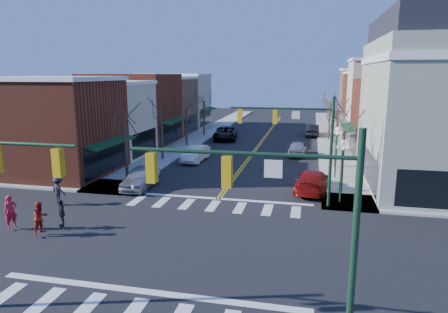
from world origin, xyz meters
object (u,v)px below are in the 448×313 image
Objects in this scene: car_left_far at (226,133)px; pedestrian_red_b at (41,218)px; car_right_mid at (297,148)px; pedestrian_dark_a at (61,213)px; car_left_near at (141,177)px; car_right_near at (313,181)px; lamppost_midblock at (337,144)px; pedestrian_dark_b at (58,190)px; car_right_far at (312,130)px; lamppost_corner at (342,161)px; pedestrian_red_a at (11,212)px; car_left_mid at (196,154)px.

pedestrian_red_b reaches higher than car_left_far.
pedestrian_red_b reaches higher than car_right_mid.
car_left_near is at bearing 133.87° from pedestrian_dark_a.
car_left_near is 23.48m from car_left_far.
lamppost_midblock is at bearing -107.43° from car_right_near.
car_right_near is at bearing -69.77° from car_left_far.
pedestrian_dark_b reaches higher than car_left_far.
car_right_mid is at bearing 82.16° from car_right_far.
lamppost_midblock reaches higher than car_left_near.
pedestrian_red_b is (-2.95, -33.19, 0.18)m from car_left_far.
car_left_far is (-13.04, 24.13, -2.11)m from lamppost_corner.
pedestrian_dark_a is (-13.70, -10.48, 0.14)m from car_right_near.
pedestrian_red_a is (-3.58, -9.34, 0.24)m from car_left_near.
pedestrian_red_b is (-14.05, -38.74, 0.22)m from car_right_far.
car_left_mid is 10.95m from car_right_mid.
car_right_mid is 2.90× the size of pedestrian_dark_a.
car_left_far is (1.56, 23.43, 0.03)m from car_left_near.
car_left_far reaches higher than car_right_mid.
pedestrian_dark_a is at bearing -8.79° from pedestrian_red_b.
pedestrian_red_a is (-18.18, -8.64, -1.90)m from lamppost_corner.
car_left_far reaches higher than car_right_near.
car_left_mid is at bearing -28.43° from car_right_near.
pedestrian_dark_b is (-18.20, -10.78, -1.90)m from lamppost_midblock.
lamppost_midblock is 23.73m from pedestrian_red_a.
car_right_far is at bearing -93.80° from car_right_mid.
car_right_mid is 14.16m from car_right_far.
car_right_near is 2.99× the size of pedestrian_red_a.
lamppost_midblock reaches higher than pedestrian_red_a.
pedestrian_dark_a is at bearing -39.75° from pedestrian_red_a.
lamppost_midblock is 13.95m from car_left_mid.
lamppost_corner is 3.79m from car_right_near.
lamppost_corner is 1.00× the size of lamppost_midblock.
lamppost_corner is at bearing 132.37° from car_right_near.
pedestrian_dark_a is 0.86× the size of pedestrian_dark_b.
pedestrian_dark_b is (-16.27, -33.95, 0.25)m from car_right_far.
pedestrian_red_a reaches higher than car_left_mid.
car_left_far is 12.41m from car_right_far.
pedestrian_dark_a is (-15.50, -14.44, -2.03)m from lamppost_midblock.
car_right_far is at bearing 12.81° from pedestrian_red_a.
lamppost_corner is 0.88× the size of car_right_far.
lamppost_midblock is 0.92× the size of car_left_mid.
car_left_far is (0.12, 13.52, 0.08)m from car_left_mid.
car_right_near is 17.76m from pedestrian_dark_b.
lamppost_midblock is 0.90× the size of car_left_near.
car_left_mid is at bearing 78.53° from car_left_near.
pedestrian_red_a reaches higher than car_left_near.
car_right_near is 18.32m from pedestrian_red_b.
lamppost_corner is 2.77× the size of pedestrian_dark_a.
pedestrian_red_b is 5.28m from pedestrian_dark_b.
pedestrian_dark_b is (-5.16, -28.41, 0.20)m from car_left_far.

